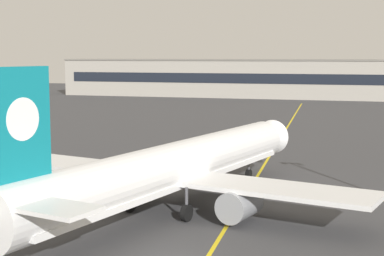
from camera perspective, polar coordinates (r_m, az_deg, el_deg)
The scene contains 4 objects.
taxiway_centreline at distance 64.19m, azimuth 6.67°, elevation -4.03°, with size 0.30×180.00×0.01m, color yellow.
airliner_foreground at distance 46.56m, azimuth -2.12°, elevation -3.99°, with size 32.22×40.97×11.65m.
safety_cone_by_nose_gear at distance 63.27m, azimuth 3.39°, elevation -3.92°, with size 0.44×0.44×0.55m.
terminal_building at distance 170.98m, azimuth 11.89°, elevation 4.63°, with size 151.60×12.40×11.06m.
Camera 1 is at (10.58, -32.11, 12.27)m, focal length 55.42 mm.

